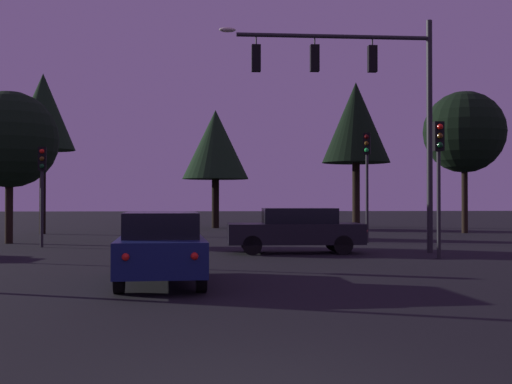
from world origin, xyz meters
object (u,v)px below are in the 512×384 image
at_px(traffic_signal_mast_arm, 366,88).
at_px(tree_behind_sign, 215,145).
at_px(car_nearside_lane, 161,246).
at_px(tree_center_horizon, 356,123).
at_px(traffic_light_far_side, 367,165).
at_px(tree_right_cluster, 464,132).
at_px(traffic_light_corner_left, 42,176).
at_px(tree_lot_edge, 43,112).
at_px(tree_left_far, 9,140).
at_px(car_crossing_left, 296,229).
at_px(traffic_light_corner_right, 439,161).

relative_size(traffic_signal_mast_arm, tree_behind_sign, 1.03).
xyz_separation_m(car_nearside_lane, tree_center_horizon, (11.40, 29.81, 6.25)).
relative_size(tree_behind_sign, tree_center_horizon, 0.78).
bearing_deg(traffic_light_far_side, tree_right_cluster, 46.60).
bearing_deg(traffic_light_corner_left, tree_center_horizon, 47.86).
bearing_deg(traffic_light_far_side, tree_lot_edge, 149.98).
height_order(traffic_signal_mast_arm, tree_left_far, traffic_signal_mast_arm).
distance_m(traffic_light_corner_left, tree_left_far, 3.45).
height_order(traffic_light_far_side, car_crossing_left, traffic_light_far_side).
xyz_separation_m(traffic_light_corner_right, tree_lot_edge, (-15.66, 16.39, 3.52)).
relative_size(traffic_light_corner_right, tree_behind_sign, 0.54).
xyz_separation_m(tree_behind_sign, tree_center_horizon, (9.54, 0.85, 1.63)).
bearing_deg(traffic_light_corner_left, tree_left_far, 127.99).
bearing_deg(tree_left_far, tree_behind_sign, 59.36).
height_order(traffic_signal_mast_arm, car_nearside_lane, traffic_signal_mast_arm).
xyz_separation_m(tree_behind_sign, tree_left_far, (-8.90, -15.03, -1.12)).
xyz_separation_m(traffic_light_corner_left, tree_center_horizon, (16.56, 18.30, 4.33)).
relative_size(traffic_light_corner_left, tree_center_horizon, 0.39).
bearing_deg(car_nearside_lane, tree_lot_edge, 108.97).
distance_m(traffic_light_corner_right, car_nearside_lane, 10.06).
bearing_deg(traffic_light_corner_left, tree_behind_sign, 68.09).
height_order(car_nearside_lane, tree_behind_sign, tree_behind_sign).
bearing_deg(tree_right_cluster, tree_center_horizon, 113.99).
height_order(traffic_signal_mast_arm, tree_right_cluster, traffic_signal_mast_arm).
distance_m(traffic_light_corner_left, traffic_light_corner_right, 14.59).
height_order(traffic_light_far_side, tree_behind_sign, tree_behind_sign).
bearing_deg(tree_center_horizon, car_crossing_left, -108.53).
bearing_deg(traffic_signal_mast_arm, tree_behind_sign, 102.20).
bearing_deg(tree_center_horizon, traffic_light_corner_left, -132.14).
height_order(traffic_light_corner_left, tree_right_cluster, tree_right_cluster).
height_order(traffic_signal_mast_arm, tree_center_horizon, tree_center_horizon).
bearing_deg(tree_right_cluster, tree_behind_sign, 149.32).
distance_m(traffic_light_corner_right, tree_lot_edge, 22.94).
height_order(car_crossing_left, tree_left_far, tree_left_far).
bearing_deg(tree_right_cluster, traffic_signal_mast_arm, -123.97).
xyz_separation_m(traffic_light_corner_left, traffic_light_corner_right, (13.29, -6.01, 0.26)).
relative_size(traffic_signal_mast_arm, car_crossing_left, 1.72).
height_order(traffic_signal_mast_arm, traffic_light_corner_right, traffic_signal_mast_arm).
relative_size(car_nearside_lane, tree_right_cluster, 0.60).
relative_size(traffic_light_corner_right, tree_left_far, 0.66).
xyz_separation_m(car_crossing_left, tree_lot_edge, (-11.59, 13.96, 5.70)).
bearing_deg(tree_left_far, traffic_light_far_side, -3.49).
distance_m(traffic_signal_mast_arm, car_nearside_lane, 11.17).
distance_m(tree_behind_sign, tree_center_horizon, 9.71).
distance_m(car_nearside_lane, tree_behind_sign, 29.39).
bearing_deg(tree_left_far, tree_center_horizon, 40.74).
height_order(traffic_signal_mast_arm, traffic_light_corner_left, traffic_signal_mast_arm).
relative_size(traffic_signal_mast_arm, car_nearside_lane, 1.71).
bearing_deg(tree_behind_sign, traffic_signal_mast_arm, -77.80).
bearing_deg(car_nearside_lane, tree_behind_sign, 86.32).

